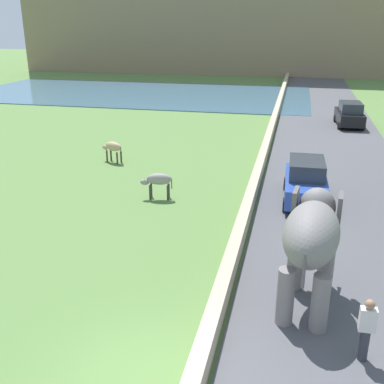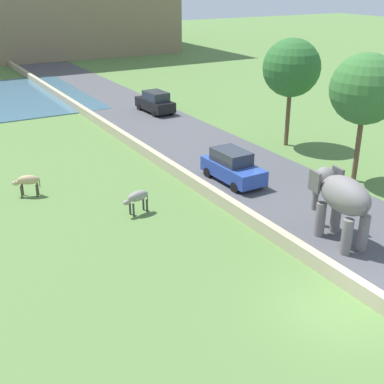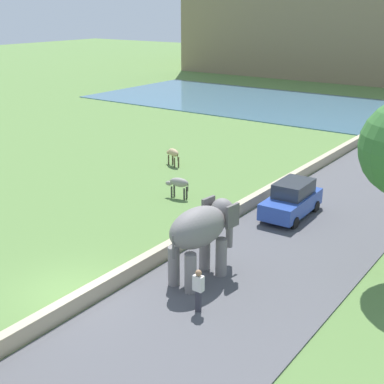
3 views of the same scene
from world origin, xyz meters
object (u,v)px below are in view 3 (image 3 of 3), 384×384
at_px(elephant, 202,230).
at_px(cow_tan, 173,153).
at_px(cow_grey, 178,183).
at_px(person_beside_elephant, 198,290).
at_px(car_blue, 292,200).

relative_size(elephant, cow_tan, 2.52).
xyz_separation_m(elephant, cow_grey, (-6.23, 6.78, -1.20)).
bearing_deg(person_beside_elephant, cow_tan, 130.30).
distance_m(cow_grey, cow_tan, 6.20).
distance_m(elephant, cow_grey, 9.29).
bearing_deg(elephant, cow_tan, 131.61).
xyz_separation_m(car_blue, cow_tan, (-10.20, 3.65, -0.06)).
distance_m(person_beside_elephant, cow_tan, 17.75).
xyz_separation_m(elephant, cow_tan, (-10.23, 11.52, -1.20)).
height_order(car_blue, cow_tan, car_blue).
bearing_deg(person_beside_elephant, cow_grey, 130.39).
height_order(elephant, cow_tan, elephant).
relative_size(elephant, car_blue, 0.88).
relative_size(person_beside_elephant, cow_tan, 1.16).
distance_m(car_blue, cow_grey, 6.30).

